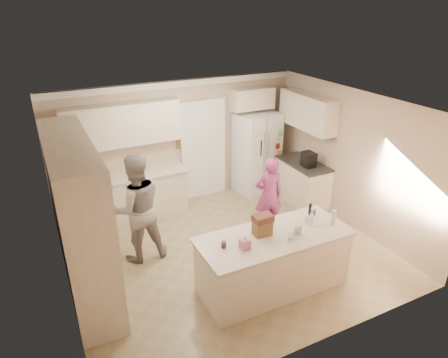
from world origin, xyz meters
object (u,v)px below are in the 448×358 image
island_base (273,262)px  teen_boy (137,208)px  refrigerator (257,153)px  tissue_box (245,244)px  coffee_maker (309,159)px  utensil_crock (309,219)px  teen_girl (269,195)px  dollhouse_body (262,228)px

island_base → teen_boy: size_ratio=1.17×
refrigerator → tissue_box: bearing=-133.0°
coffee_maker → utensil_crock: size_ratio=2.00×
tissue_box → teen_girl: bearing=48.4°
coffee_maker → tissue_box: size_ratio=2.14×
coffee_maker → tissue_box: 3.28m
island_base → dollhouse_body: (-0.15, 0.10, 0.60)m
refrigerator → utensil_crock: bearing=-116.0°
refrigerator → teen_boy: teen_boy is taller
dollhouse_body → tissue_box: bearing=-153.4°
utensil_crock → dollhouse_body: dollhouse_body is taller
dollhouse_body → teen_boy: size_ratio=0.14×
island_base → teen_girl: teen_girl is taller
teen_girl → island_base: bearing=71.7°
coffee_maker → utensil_crock: bearing=-127.1°
refrigerator → coffee_maker: refrigerator is taller
utensil_crock → tissue_box: (-1.20, -0.15, -0.00)m
teen_boy → coffee_maker: bearing=-175.9°
tissue_box → dollhouse_body: bearing=26.6°
island_base → dollhouse_body: bearing=146.3°
island_base → teen_boy: 2.35m
refrigerator → dollhouse_body: refrigerator is taller
refrigerator → utensil_crock: (-0.88, -3.03, 0.10)m
refrigerator → teen_boy: 3.43m
dollhouse_body → teen_girl: (0.96, 1.33, -0.29)m
tissue_box → teen_boy: 2.04m
tissue_box → teen_girl: size_ratio=0.09×
teen_boy → teen_girl: 2.42m
island_base → utensil_crock: 0.86m
refrigerator → teen_girl: 1.80m
dollhouse_body → teen_girl: teen_girl is taller
island_base → dollhouse_body: dollhouse_body is taller
utensil_crock → teen_girl: bearing=83.3°
teen_boy → tissue_box: bearing=120.9°
refrigerator → tissue_box: (-2.08, -3.18, 0.10)m
refrigerator → teen_girl: bearing=-123.4°
island_base → teen_girl: bearing=60.5°
coffee_maker → island_base: coffee_maker is taller
tissue_box → teen_boy: (-1.04, 1.76, -0.05)m
refrigerator → coffee_maker: bearing=-76.0°
refrigerator → tissue_box: 3.80m
utensil_crock → teen_boy: teen_boy is taller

